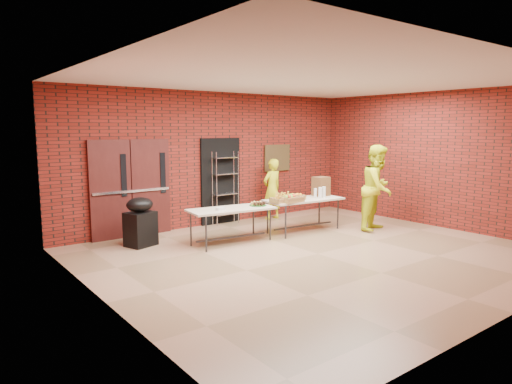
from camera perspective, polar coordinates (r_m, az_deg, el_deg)
room at (r=8.41m, az=7.92°, el=2.90°), size 8.08×7.08×3.28m
double_doors at (r=10.13m, az=-15.33°, el=0.44°), size 1.78×0.12×2.10m
dark_doorway at (r=11.21m, az=-4.45°, el=1.38°), size 1.10×0.06×2.10m
bronze_plaque at (r=12.23m, az=2.66°, el=4.29°), size 0.85×0.04×0.70m
wire_rack at (r=11.14m, az=-3.83°, el=0.51°), size 0.66×0.24×1.78m
table_left at (r=9.28m, az=-3.09°, el=-2.40°), size 1.84×0.96×0.72m
table_right at (r=10.40m, az=6.00°, el=-1.18°), size 1.89×0.93×0.75m
basket_bananas at (r=9.84m, az=3.15°, el=-0.97°), size 0.41×0.32×0.13m
basket_oranges at (r=10.22m, az=4.81°, el=-0.64°), size 0.42×0.33×0.13m
basket_apples at (r=9.92m, az=4.31°, el=-0.84°), size 0.50×0.39×0.16m
muffin_tray at (r=9.56m, az=0.24°, el=-1.47°), size 0.36×0.36×0.09m
napkin_box at (r=9.06m, az=-4.45°, el=-2.11°), size 0.17×0.11×0.06m
coffee_dispenser at (r=10.89m, az=8.13°, el=0.72°), size 0.34×0.30×0.45m
cup_stack_front at (r=10.50m, az=8.03°, el=-0.10°), size 0.08×0.08×0.25m
cup_stack_mid at (r=10.61m, az=8.47°, el=-0.01°), size 0.08×0.08×0.25m
cup_stack_back at (r=10.61m, az=7.44°, el=-0.10°), size 0.07×0.07×0.21m
covered_grill at (r=9.37m, az=-14.26°, el=-3.61°), size 0.65×0.59×0.98m
volunteer_woman at (r=11.74m, az=2.02°, el=0.36°), size 0.60×0.42×1.56m
volunteer_man at (r=10.82m, az=14.99°, el=0.52°), size 1.13×0.99×1.96m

